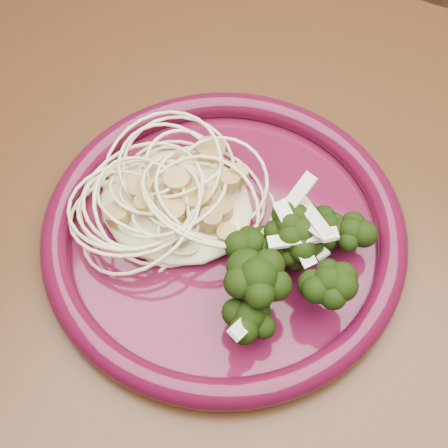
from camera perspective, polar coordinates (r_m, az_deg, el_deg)
dining_table at (r=0.59m, az=-5.24°, el=-7.31°), size 1.20×0.80×0.75m
dinner_plate at (r=0.50m, az=-0.00°, el=-0.57°), size 0.32×0.32×0.02m
spaghetti_pile at (r=0.51m, az=-4.47°, el=2.36°), size 0.14×0.12×0.03m
scallop_cluster at (r=0.48m, az=-4.73°, el=4.67°), size 0.12×0.12×0.04m
broccoli_pile at (r=0.47m, az=5.90°, el=-2.21°), size 0.10×0.16×0.05m
onion_garnish at (r=0.44m, az=6.26°, el=-0.11°), size 0.07×0.10×0.05m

